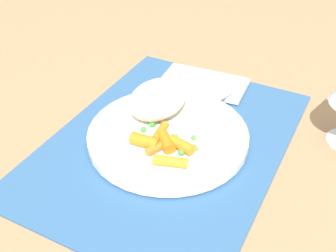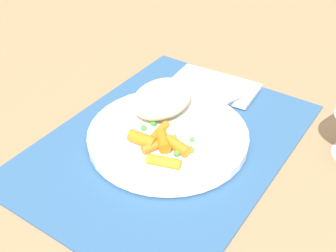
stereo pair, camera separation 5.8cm
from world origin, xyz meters
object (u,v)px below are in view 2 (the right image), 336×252
at_px(plate, 168,136).
at_px(rice_mound, 162,98).
at_px(napkin, 214,85).
at_px(fork, 184,122).
at_px(carrot_portion, 160,144).

xyz_separation_m(plate, rice_mound, (-0.04, -0.04, 0.03)).
bearing_deg(napkin, fork, 10.03).
relative_size(rice_mound, napkin, 0.74).
distance_m(rice_mound, napkin, 0.13).
relative_size(carrot_portion, fork, 0.48).
height_order(plate, rice_mound, rice_mound).
distance_m(rice_mound, carrot_portion, 0.09).
height_order(plate, carrot_portion, carrot_portion).
height_order(rice_mound, carrot_portion, rice_mound).
xyz_separation_m(fork, napkin, (-0.14, -0.02, -0.01)).
xyz_separation_m(plate, fork, (-0.03, 0.01, 0.01)).
bearing_deg(plate, napkin, -174.64).
distance_m(plate, fork, 0.03).
bearing_deg(rice_mound, napkin, 169.74).
distance_m(fork, napkin, 0.14).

